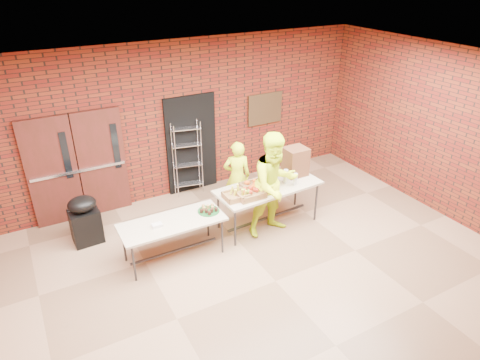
{
  "coord_description": "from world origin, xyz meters",
  "views": [
    {
      "loc": [
        -3.02,
        -4.32,
        4.5
      ],
      "look_at": [
        0.13,
        1.4,
        1.13
      ],
      "focal_mm": 32.0,
      "sensor_mm": 36.0,
      "label": 1
    }
  ],
  "objects_px": {
    "table_left": "(172,224)",
    "table_right": "(268,189)",
    "volunteer_woman": "(237,177)",
    "wire_rack": "(188,159)",
    "volunteer_man": "(275,184)",
    "coffee_dispenser": "(295,161)",
    "covered_grill": "(85,220)"
  },
  "relations": [
    {
      "from": "table_left",
      "to": "table_right",
      "type": "relative_size",
      "value": 0.85
    },
    {
      "from": "table_right",
      "to": "volunteer_woman",
      "type": "height_order",
      "value": "volunteer_woman"
    },
    {
      "from": "wire_rack",
      "to": "volunteer_man",
      "type": "bearing_deg",
      "value": -57.54
    },
    {
      "from": "table_left",
      "to": "wire_rack",
      "type": "bearing_deg",
      "value": 61.13
    },
    {
      "from": "wire_rack",
      "to": "volunteer_man",
      "type": "relative_size",
      "value": 0.83
    },
    {
      "from": "table_right",
      "to": "coffee_dispenser",
      "type": "relative_size",
      "value": 3.66
    },
    {
      "from": "wire_rack",
      "to": "volunteer_woman",
      "type": "height_order",
      "value": "wire_rack"
    },
    {
      "from": "table_left",
      "to": "table_right",
      "type": "height_order",
      "value": "table_right"
    },
    {
      "from": "wire_rack",
      "to": "covered_grill",
      "type": "xyz_separation_m",
      "value": [
        -2.29,
        -0.78,
        -0.35
      ]
    },
    {
      "from": "table_right",
      "to": "volunteer_man",
      "type": "distance_m",
      "value": 0.34
    },
    {
      "from": "wire_rack",
      "to": "table_left",
      "type": "relative_size",
      "value": 0.94
    },
    {
      "from": "coffee_dispenser",
      "to": "volunteer_woman",
      "type": "distance_m",
      "value": 1.17
    },
    {
      "from": "table_right",
      "to": "volunteer_man",
      "type": "height_order",
      "value": "volunteer_man"
    },
    {
      "from": "coffee_dispenser",
      "to": "covered_grill",
      "type": "distance_m",
      "value": 3.97
    },
    {
      "from": "table_right",
      "to": "coffee_dispenser",
      "type": "bearing_deg",
      "value": 10.45
    },
    {
      "from": "table_right",
      "to": "covered_grill",
      "type": "height_order",
      "value": "covered_grill"
    },
    {
      "from": "coffee_dispenser",
      "to": "covered_grill",
      "type": "height_order",
      "value": "coffee_dispenser"
    },
    {
      "from": "table_right",
      "to": "volunteer_woman",
      "type": "relative_size",
      "value": 1.38
    },
    {
      "from": "volunteer_man",
      "to": "coffee_dispenser",
      "type": "bearing_deg",
      "value": 27.06
    },
    {
      "from": "volunteer_woman",
      "to": "table_left",
      "type": "bearing_deg",
      "value": 48.15
    },
    {
      "from": "volunteer_man",
      "to": "volunteer_woman",
      "type": "bearing_deg",
      "value": 99.6
    },
    {
      "from": "volunteer_man",
      "to": "wire_rack",
      "type": "bearing_deg",
      "value": 108.46
    },
    {
      "from": "wire_rack",
      "to": "volunteer_woman",
      "type": "xyz_separation_m",
      "value": [
        0.58,
        -1.09,
        -0.07
      ]
    },
    {
      "from": "wire_rack",
      "to": "volunteer_man",
      "type": "distance_m",
      "value": 2.25
    },
    {
      "from": "covered_grill",
      "to": "table_right",
      "type": "bearing_deg",
      "value": -21.26
    },
    {
      "from": "wire_rack",
      "to": "table_left",
      "type": "height_order",
      "value": "wire_rack"
    },
    {
      "from": "table_left",
      "to": "covered_grill",
      "type": "distance_m",
      "value": 1.69
    },
    {
      "from": "table_right",
      "to": "covered_grill",
      "type": "bearing_deg",
      "value": 157.99
    },
    {
      "from": "coffee_dispenser",
      "to": "covered_grill",
      "type": "bearing_deg",
      "value": 166.81
    },
    {
      "from": "covered_grill",
      "to": "coffee_dispenser",
      "type": "bearing_deg",
      "value": -15.6
    },
    {
      "from": "table_left",
      "to": "volunteer_man",
      "type": "xyz_separation_m",
      "value": [
        1.89,
        -0.13,
        0.32
      ]
    },
    {
      "from": "covered_grill",
      "to": "volunteer_woman",
      "type": "bearing_deg",
      "value": -8.46
    }
  ]
}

